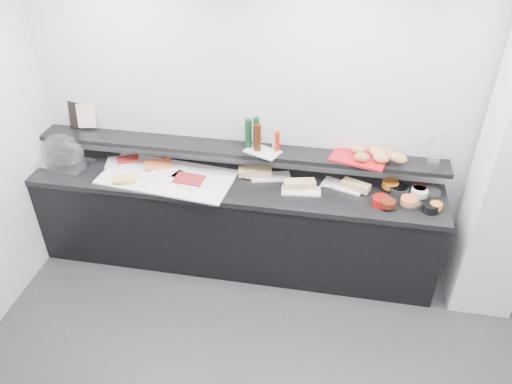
% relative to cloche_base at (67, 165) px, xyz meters
% --- Properties ---
extents(back_wall, '(5.00, 0.02, 2.70)m').
position_rel_cloche_base_xyz_m(back_wall, '(2.25, 0.32, 0.43)').
color(back_wall, silver).
rests_on(back_wall, ground).
extents(ceiling, '(5.00, 5.00, 0.00)m').
position_rel_cloche_base_xyz_m(ceiling, '(2.25, -1.68, 1.78)').
color(ceiling, white).
rests_on(ceiling, back_wall).
extents(buffet_cabinet, '(3.60, 0.60, 0.85)m').
position_rel_cloche_base_xyz_m(buffet_cabinet, '(1.55, 0.02, -0.50)').
color(buffet_cabinet, black).
rests_on(buffet_cabinet, ground).
extents(counter_top, '(3.62, 0.62, 0.05)m').
position_rel_cloche_base_xyz_m(counter_top, '(1.55, 0.02, -0.05)').
color(counter_top, black).
rests_on(counter_top, buffet_cabinet).
extents(wall_shelf, '(3.60, 0.25, 0.04)m').
position_rel_cloche_base_xyz_m(wall_shelf, '(1.55, 0.19, 0.21)').
color(wall_shelf, black).
rests_on(wall_shelf, back_wall).
extents(cloche_base, '(0.49, 0.37, 0.04)m').
position_rel_cloche_base_xyz_m(cloche_base, '(0.00, 0.00, 0.00)').
color(cloche_base, silver).
rests_on(cloche_base, counter_top).
extents(cloche_dome, '(0.41, 0.28, 0.34)m').
position_rel_cloche_base_xyz_m(cloche_dome, '(-0.04, 0.05, 0.11)').
color(cloche_dome, white).
rests_on(cloche_dome, cloche_base).
extents(linen_runner, '(1.22, 0.67, 0.01)m').
position_rel_cloche_base_xyz_m(linen_runner, '(0.96, -0.02, -0.01)').
color(linen_runner, white).
rests_on(linen_runner, counter_top).
extents(platter_meat_a, '(0.32, 0.25, 0.01)m').
position_rel_cloche_base_xyz_m(platter_meat_a, '(0.48, 0.13, 0.00)').
color(platter_meat_a, silver).
rests_on(platter_meat_a, linen_runner).
extents(food_meat_a, '(0.22, 0.19, 0.02)m').
position_rel_cloche_base_xyz_m(food_meat_a, '(0.53, 0.16, 0.02)').
color(food_meat_a, maroon).
rests_on(food_meat_a, platter_meat_a).
extents(platter_salmon, '(0.37, 0.31, 0.01)m').
position_rel_cloche_base_xyz_m(platter_salmon, '(0.94, 0.10, 0.00)').
color(platter_salmon, white).
rests_on(platter_salmon, linen_runner).
extents(food_salmon, '(0.28, 0.23, 0.02)m').
position_rel_cloche_base_xyz_m(food_salmon, '(0.83, 0.13, 0.02)').
color(food_salmon, '#F96333').
rests_on(food_salmon, platter_salmon).
extents(platter_cheese, '(0.28, 0.20, 0.01)m').
position_rel_cloche_base_xyz_m(platter_cheese, '(0.73, -0.12, 0.00)').
color(platter_cheese, white).
rests_on(platter_cheese, linen_runner).
extents(food_cheese, '(0.21, 0.16, 0.02)m').
position_rel_cloche_base_xyz_m(food_cheese, '(0.64, -0.16, 0.02)').
color(food_cheese, '#E0BB57').
rests_on(food_cheese, platter_cheese).
extents(platter_meat_b, '(0.36, 0.30, 0.01)m').
position_rel_cloche_base_xyz_m(platter_meat_b, '(1.15, -0.06, 0.00)').
color(platter_meat_b, white).
rests_on(platter_meat_b, linen_runner).
extents(food_meat_b, '(0.26, 0.18, 0.02)m').
position_rel_cloche_base_xyz_m(food_meat_b, '(1.18, -0.06, 0.02)').
color(food_meat_b, maroon).
rests_on(food_meat_b, platter_meat_b).
extents(sandwich_plate_left, '(0.37, 0.23, 0.01)m').
position_rel_cloche_base_xyz_m(sandwich_plate_left, '(1.86, 0.15, -0.01)').
color(sandwich_plate_left, silver).
rests_on(sandwich_plate_left, counter_top).
extents(sandwich_food_left, '(0.31, 0.17, 0.06)m').
position_rel_cloche_base_xyz_m(sandwich_food_left, '(1.72, 0.15, 0.02)').
color(sandwich_food_left, tan).
rests_on(sandwich_food_left, sandwich_plate_left).
extents(tongs_left, '(0.16, 0.04, 0.01)m').
position_rel_cloche_base_xyz_m(tongs_left, '(1.70, 0.06, -0.00)').
color(tongs_left, '#B2B4B9').
rests_on(tongs_left, sandwich_plate_left).
extents(sandwich_plate_mid, '(0.34, 0.17, 0.01)m').
position_rel_cloche_base_xyz_m(sandwich_plate_mid, '(2.15, -0.02, -0.01)').
color(sandwich_plate_mid, silver).
rests_on(sandwich_plate_mid, counter_top).
extents(sandwich_food_mid, '(0.28, 0.16, 0.06)m').
position_rel_cloche_base_xyz_m(sandwich_food_mid, '(2.13, 0.03, 0.02)').
color(sandwich_food_mid, tan).
rests_on(sandwich_food_mid, sandwich_plate_mid).
extents(tongs_mid, '(0.16, 0.02, 0.01)m').
position_rel_cloche_base_xyz_m(tongs_mid, '(2.11, -0.03, -0.00)').
color(tongs_mid, '#A9AAAF').
rests_on(tongs_mid, sandwich_plate_mid).
extents(sandwich_plate_right, '(0.38, 0.25, 0.01)m').
position_rel_cloche_base_xyz_m(sandwich_plate_right, '(2.49, 0.12, -0.01)').
color(sandwich_plate_right, white).
rests_on(sandwich_plate_right, counter_top).
extents(sandwich_food_right, '(0.25, 0.18, 0.06)m').
position_rel_cloche_base_xyz_m(sandwich_food_right, '(2.60, 0.09, 0.02)').
color(sandwich_food_right, tan).
rests_on(sandwich_food_right, sandwich_plate_right).
extents(tongs_right, '(0.16, 0.02, 0.01)m').
position_rel_cloche_base_xyz_m(tongs_right, '(2.37, 0.07, -0.00)').
color(tongs_right, silver).
rests_on(tongs_right, sandwich_plate_right).
extents(bowl_glass_fruit, '(0.18, 0.18, 0.07)m').
position_rel_cloche_base_xyz_m(bowl_glass_fruit, '(2.96, 0.09, 0.02)').
color(bowl_glass_fruit, silver).
rests_on(bowl_glass_fruit, counter_top).
extents(fill_glass_fruit, '(0.18, 0.18, 0.05)m').
position_rel_cloche_base_xyz_m(fill_glass_fruit, '(2.89, 0.15, 0.03)').
color(fill_glass_fruit, orange).
rests_on(fill_glass_fruit, bowl_glass_fruit).
extents(bowl_black_jam, '(0.18, 0.18, 0.07)m').
position_rel_cloche_base_xyz_m(bowl_black_jam, '(2.95, 0.11, 0.02)').
color(bowl_black_jam, black).
rests_on(bowl_black_jam, counter_top).
extents(fill_black_jam, '(0.15, 0.15, 0.05)m').
position_rel_cloche_base_xyz_m(fill_black_jam, '(3.12, 0.12, 0.03)').
color(fill_black_jam, '#591C0C').
rests_on(fill_black_jam, bowl_black_jam).
extents(bowl_glass_cream, '(0.20, 0.20, 0.07)m').
position_rel_cloche_base_xyz_m(bowl_glass_cream, '(3.21, 0.08, 0.02)').
color(bowl_glass_cream, silver).
rests_on(bowl_glass_cream, counter_top).
extents(fill_glass_cream, '(0.18, 0.18, 0.05)m').
position_rel_cloche_base_xyz_m(fill_glass_cream, '(3.12, 0.08, 0.03)').
color(fill_glass_cream, white).
rests_on(fill_glass_cream, bowl_glass_cream).
extents(bowl_red_jam, '(0.19, 0.19, 0.07)m').
position_rel_cloche_base_xyz_m(bowl_red_jam, '(2.81, -0.09, 0.02)').
color(bowl_red_jam, maroon).
rests_on(bowl_red_jam, counter_top).
extents(fill_red_jam, '(0.15, 0.15, 0.05)m').
position_rel_cloche_base_xyz_m(fill_red_jam, '(2.85, -0.12, 0.03)').
color(fill_red_jam, '#4F1A0B').
rests_on(fill_red_jam, bowl_red_jam).
extents(bowl_glass_salmon, '(0.18, 0.18, 0.07)m').
position_rel_cloche_base_xyz_m(bowl_glass_salmon, '(3.04, -0.09, 0.02)').
color(bowl_glass_salmon, white).
rests_on(bowl_glass_salmon, counter_top).
extents(fill_glass_salmon, '(0.17, 0.17, 0.05)m').
position_rel_cloche_base_xyz_m(fill_glass_salmon, '(3.03, -0.06, 0.03)').
color(fill_glass_salmon, '#EC6439').
rests_on(fill_glass_salmon, bowl_glass_salmon).
extents(bowl_black_fruit, '(0.14, 0.14, 0.07)m').
position_rel_cloche_base_xyz_m(bowl_black_fruit, '(3.19, -0.11, 0.02)').
color(bowl_black_fruit, black).
rests_on(bowl_black_fruit, counter_top).
extents(fill_black_fruit, '(0.11, 0.11, 0.05)m').
position_rel_cloche_base_xyz_m(fill_black_fruit, '(3.23, -0.09, 0.03)').
color(fill_black_fruit, orange).
rests_on(fill_black_fruit, bowl_black_fruit).
extents(framed_print, '(0.23, 0.08, 0.26)m').
position_rel_cloche_base_xyz_m(framed_print, '(0.07, 0.30, 0.36)').
color(framed_print, black).
rests_on(framed_print, wall_shelf).
extents(print_art, '(0.17, 0.08, 0.22)m').
position_rel_cloche_base_xyz_m(print_art, '(0.13, 0.29, 0.36)').
color(print_art, beige).
rests_on(print_art, framed_print).
extents(condiment_tray, '(0.34, 0.28, 0.01)m').
position_rel_cloche_base_xyz_m(condiment_tray, '(1.79, 0.15, 0.24)').
color(condiment_tray, silver).
rests_on(condiment_tray, wall_shelf).
extents(bottle_green_a, '(0.07, 0.07, 0.26)m').
position_rel_cloche_base_xyz_m(bottle_green_a, '(1.65, 0.21, 0.37)').
color(bottle_green_a, '#0F3A18').
rests_on(bottle_green_a, condiment_tray).
extents(bottle_brown, '(0.08, 0.08, 0.24)m').
position_rel_cloche_base_xyz_m(bottle_brown, '(1.74, 0.16, 0.36)').
color(bottle_brown, '#3A180A').
rests_on(bottle_brown, condiment_tray).
extents(bottle_green_b, '(0.07, 0.07, 0.28)m').
position_rel_cloche_base_xyz_m(bottle_green_b, '(1.72, 0.21, 0.38)').
color(bottle_green_b, '#0E3419').
rests_on(bottle_green_b, condiment_tray).
extents(bottle_hot, '(0.04, 0.04, 0.18)m').
position_rel_cloche_base_xyz_m(bottle_hot, '(1.91, 0.18, 0.33)').
color(bottle_hot, '#B51E0C').
rests_on(bottle_hot, condiment_tray).
extents(shaker_salt, '(0.04, 0.04, 0.07)m').
position_rel_cloche_base_xyz_m(shaker_salt, '(1.87, 0.24, 0.28)').
color(shaker_salt, white).
rests_on(shaker_salt, condiment_tray).
extents(shaker_pepper, '(0.04, 0.04, 0.07)m').
position_rel_cloche_base_xyz_m(shaker_pepper, '(1.89, 0.24, 0.28)').
color(shaker_pepper, silver).
rests_on(shaker_pepper, condiment_tray).
extents(bread_tray, '(0.51, 0.42, 0.02)m').
position_rel_cloche_base_xyz_m(bread_tray, '(2.60, 0.21, 0.24)').
color(bread_tray, red).
rests_on(bread_tray, wall_shelf).
extents(bread_roll_nw, '(0.14, 0.11, 0.08)m').
position_rel_cloche_base_xyz_m(bread_roll_nw, '(2.58, 0.24, 0.29)').
color(bread_roll_nw, '#AD8D42').
rests_on(bread_roll_nw, bread_tray).
extents(bread_roll_n, '(0.12, 0.08, 0.08)m').
position_rel_cloche_base_xyz_m(bread_roll_n, '(2.73, 0.26, 0.29)').
color(bread_roll_n, '#B57545').
rests_on(bread_roll_n, bread_tray).
extents(bread_roll_ne, '(0.14, 0.12, 0.08)m').
position_rel_cloche_base_xyz_m(bread_roll_ne, '(2.82, 0.22, 0.29)').
color(bread_roll_ne, '#AB6A41').
rests_on(bread_roll_ne, bread_tray).
extents(bread_roll_sw, '(0.13, 0.09, 0.08)m').
position_rel_cloche_base_xyz_m(bread_roll_sw, '(2.62, 0.11, 0.29)').
color(bread_roll_sw, '#AD6C42').
rests_on(bread_roll_sw, bread_tray).
extents(bread_roll_s, '(0.15, 0.11, 0.08)m').
position_rel_cloche_base_xyz_m(bread_roll_s, '(2.77, 0.13, 0.29)').
color(bread_roll_s, tan).
rests_on(bread_roll_s, bread_tray).
extents(bread_roll_se, '(0.18, 0.15, 0.08)m').
position_rel_cloche_base_xyz_m(bread_roll_se, '(2.91, 0.16, 0.29)').
color(bread_roll_se, '#BE7848').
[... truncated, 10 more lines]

